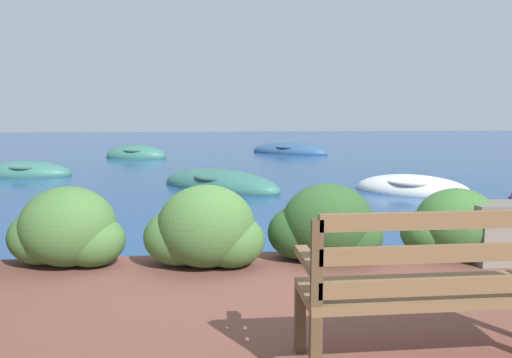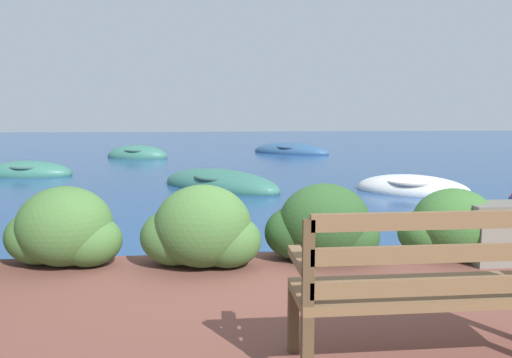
{
  "view_description": "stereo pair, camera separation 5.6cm",
  "coord_description": "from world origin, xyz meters",
  "views": [
    {
      "loc": [
        -0.62,
        -4.96,
        1.64
      ],
      "look_at": [
        0.46,
        5.59,
        0.24
      ],
      "focal_mm": 35.0,
      "sensor_mm": 36.0,
      "label": 1
    },
    {
      "loc": [
        -0.56,
        -4.97,
        1.64
      ],
      "look_at": [
        0.46,
        5.59,
        0.24
      ],
      "focal_mm": 35.0,
      "sensor_mm": 36.0,
      "label": 2
    }
  ],
  "objects": [
    {
      "name": "park_bench",
      "position": [
        0.66,
        -2.42,
        0.7
      ],
      "size": [
        1.52,
        0.48,
        0.93
      ],
      "rotation": [
        0.0,
        0.0,
        0.09
      ],
      "color": "brown",
      "rests_on": "patio_terrace"
    },
    {
      "name": "hedge_clump_far_right",
      "position": [
        1.83,
        -0.37,
        0.52
      ],
      "size": [
        1.02,
        0.74,
        0.69
      ],
      "color": "#38662D",
      "rests_on": "patio_terrace"
    },
    {
      "name": "hedge_clump_left",
      "position": [
        -1.91,
        -0.25,
        0.54
      ],
      "size": [
        1.1,
        0.79,
        0.75
      ],
      "color": "#426B33",
      "rests_on": "patio_terrace"
    },
    {
      "name": "rowboat_far",
      "position": [
        -5.29,
        8.67,
        0.06
      ],
      "size": [
        2.39,
        1.22,
        0.7
      ],
      "rotation": [
        0.0,
        0.0,
        6.17
      ],
      "color": "#336B5B",
      "rests_on": "ground_plane"
    },
    {
      "name": "rowboat_outer",
      "position": [
        -3.16,
        13.77,
        0.07
      ],
      "size": [
        2.48,
        1.57,
        0.83
      ],
      "rotation": [
        0.0,
        0.0,
        2.89
      ],
      "color": "#336B5B",
      "rests_on": "ground_plane"
    },
    {
      "name": "rowboat_mid",
      "position": [
        -0.31,
        5.93,
        0.06
      ],
      "size": [
        3.09,
        2.97,
        0.74
      ],
      "rotation": [
        0.0,
        0.0,
        5.54
      ],
      "color": "#336B5B",
      "rests_on": "ground_plane"
    },
    {
      "name": "rowboat_distant",
      "position": [
        2.84,
        15.29,
        0.06
      ],
      "size": [
        3.44,
        3.0,
        0.76
      ],
      "rotation": [
        0.0,
        0.0,
        2.5
      ],
      "color": "#2D517A",
      "rests_on": "ground_plane"
    },
    {
      "name": "hedge_clump_right",
      "position": [
        0.54,
        -0.32,
        0.55
      ],
      "size": [
        1.11,
        0.8,
        0.75
      ],
      "color": "#284C23",
      "rests_on": "patio_terrace"
    },
    {
      "name": "rowboat_nearest",
      "position": [
        3.68,
        4.98,
        0.06
      ],
      "size": [
        2.59,
        2.31,
        0.64
      ],
      "rotation": [
        0.0,
        0.0,
        5.67
      ],
      "color": "silver",
      "rests_on": "ground_plane"
    },
    {
      "name": "ground_plane",
      "position": [
        0.0,
        0.0,
        0.0
      ],
      "size": [
        80.0,
        80.0,
        0.0
      ],
      "color": "navy"
    },
    {
      "name": "hedge_clump_centre",
      "position": [
        -0.63,
        -0.4,
        0.55
      ],
      "size": [
        1.13,
        0.81,
        0.77
      ],
      "color": "#426B33",
      "rests_on": "patio_terrace"
    }
  ]
}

